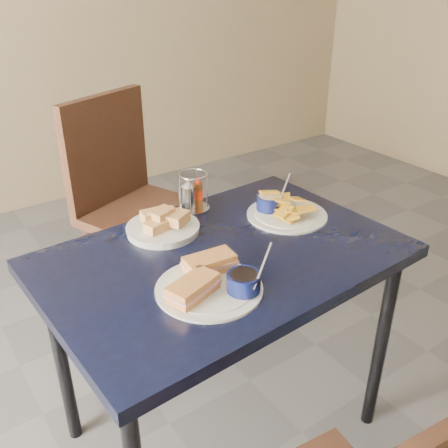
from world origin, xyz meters
TOP-DOWN VIEW (x-y plane):
  - dining_table at (0.16, 0.19)m, footprint 1.09×0.75m
  - chair_far at (0.30, 1.12)m, footprint 0.61×0.61m
  - sandwich_plate at (0.03, 0.05)m, footprint 0.31×0.29m
  - plantain_plate at (0.46, 0.28)m, footprint 0.27×0.27m
  - bread_basket at (0.07, 0.40)m, footprint 0.23×0.23m
  - condiment_caddy at (0.24, 0.49)m, footprint 0.11×0.11m

SIDE VIEW (x-z plane):
  - chair_far at x=0.30m, z-range 0.07..1.09m
  - dining_table at x=0.16m, z-range 0.30..1.05m
  - plantain_plate at x=0.46m, z-range 0.71..0.83m
  - sandwich_plate at x=0.03m, z-range 0.71..0.83m
  - bread_basket at x=0.07m, z-range 0.74..0.82m
  - condiment_caddy at x=0.24m, z-range 0.74..0.87m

